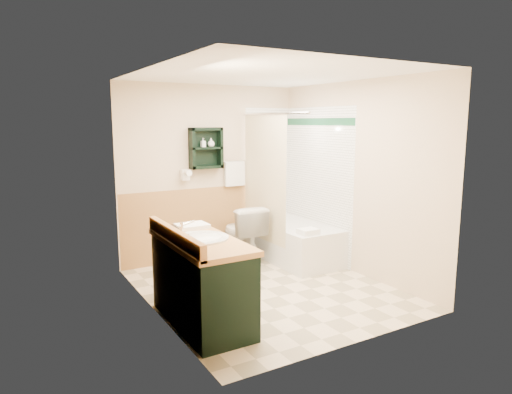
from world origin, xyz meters
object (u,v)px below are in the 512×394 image
object	(u,v)px
bathtub	(292,241)
soap_bottle_b	(211,143)
vanity_book	(164,219)
soap_bottle_a	(203,145)
vanity	(202,281)
hair_dryer	(185,175)
wall_shelf	(206,148)
toilet	(242,234)

from	to	relation	value
bathtub	soap_bottle_b	distance (m)	1.76
vanity_book	soap_bottle_a	distance (m)	1.78
bathtub	vanity	bearing A→B (deg)	-146.66
soap_bottle_a	vanity_book	bearing A→B (deg)	-127.86
hair_dryer	vanity_book	world-z (taller)	hair_dryer
wall_shelf	vanity	size ratio (longest dim) A/B	0.42
bathtub	soap_bottle_a	distance (m)	1.81
hair_dryer	soap_bottle_b	distance (m)	0.56
vanity_book	soap_bottle_b	distance (m)	1.86
hair_dryer	toilet	bearing A→B (deg)	-30.15
bathtub	soap_bottle_a	world-z (taller)	soap_bottle_a
hair_dryer	soap_bottle_a	world-z (taller)	soap_bottle_a
soap_bottle_a	bathtub	bearing A→B (deg)	-28.68
toilet	soap_bottle_a	distance (m)	1.32
hair_dryer	toilet	world-z (taller)	hair_dryer
hair_dryer	soap_bottle_b	bearing A→B (deg)	-4.60
hair_dryer	vanity_book	distance (m)	1.56
soap_bottle_b	wall_shelf	bearing A→B (deg)	176.08
hair_dryer	vanity	xyz separation A→B (m)	(-0.59, -1.88, -0.79)
bathtub	vanity_book	distance (m)	2.31
wall_shelf	soap_bottle_b	world-z (taller)	wall_shelf
wall_shelf	soap_bottle_b	xyz separation A→B (m)	(0.07, -0.01, 0.06)
wall_shelf	soap_bottle_a	xyz separation A→B (m)	(-0.04, -0.01, 0.04)
wall_shelf	toilet	distance (m)	1.26
vanity	soap_bottle_a	distance (m)	2.35
toilet	vanity_book	world-z (taller)	vanity_book
soap_bottle_a	soap_bottle_b	world-z (taller)	soap_bottle_b
soap_bottle_a	soap_bottle_b	size ratio (longest dim) A/B	1.04
hair_dryer	vanity_book	xyz separation A→B (m)	(-0.76, -1.34, -0.27)
bathtub	hair_dryer	bearing A→B (deg)	155.12
bathtub	soap_bottle_b	xyz separation A→B (m)	(-0.95, 0.58, 1.36)
hair_dryer	soap_bottle_b	world-z (taller)	soap_bottle_b
bathtub	toilet	distance (m)	0.72
soap_bottle_a	wall_shelf	bearing A→B (deg)	6.54
toilet	vanity_book	distance (m)	1.79
vanity_book	soap_bottle_a	xyz separation A→B (m)	(1.02, 1.31, 0.66)
vanity	toilet	bearing A→B (deg)	50.08
bathtub	vanity_book	size ratio (longest dim) A/B	7.18
soap_bottle_b	vanity	bearing A→B (deg)	-117.65
soap_bottle_b	vanity_book	bearing A→B (deg)	-130.90
vanity_book	vanity	bearing A→B (deg)	-62.87
vanity_book	soap_bottle_a	world-z (taller)	soap_bottle_a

